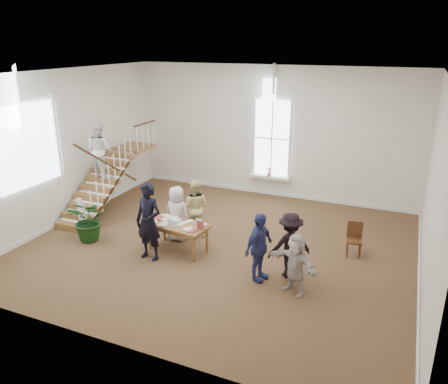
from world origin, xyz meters
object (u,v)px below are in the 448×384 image
at_px(elderly_woman, 177,213).
at_px(woman_cluster_a, 259,247).
at_px(woman_cluster_b, 290,245).
at_px(floor_plant, 90,220).
at_px(woman_cluster_c, 295,264).
at_px(library_table, 177,227).
at_px(person_yellow, 195,207).
at_px(police_officer, 149,222).
at_px(side_chair, 354,237).

height_order(elderly_woman, woman_cluster_a, woman_cluster_a).
height_order(woman_cluster_b, floor_plant, woman_cluster_b).
height_order(elderly_woman, floor_plant, elderly_woman).
xyz_separation_m(woman_cluster_b, floor_plant, (-5.53, -0.29, -0.19)).
height_order(elderly_woman, woman_cluster_c, elderly_woman).
relative_size(library_table, elderly_woman, 1.10).
bearing_deg(library_table, woman_cluster_c, -5.62).
distance_m(person_yellow, woman_cluster_c, 3.85).
bearing_deg(person_yellow, police_officer, 67.49).
height_order(woman_cluster_a, floor_plant, woman_cluster_a).
bearing_deg(elderly_woman, woman_cluster_a, 160.57).
xyz_separation_m(woman_cluster_c, side_chair, (0.95, 2.37, -0.21)).
xyz_separation_m(elderly_woman, side_chair, (4.61, 1.00, -0.29)).
distance_m(elderly_woman, woman_cluster_b, 3.44).
height_order(person_yellow, woman_cluster_c, person_yellow).
bearing_deg(woman_cluster_a, person_yellow, 71.82).
bearing_deg(woman_cluster_c, side_chair, 95.30).
relative_size(police_officer, woman_cluster_c, 1.44).
height_order(library_table, woman_cluster_b, woman_cluster_b).
distance_m(floor_plant, side_chair, 7.08).
relative_size(elderly_woman, woman_cluster_b, 0.98).
bearing_deg(person_yellow, woman_cluster_b, 148.69).
bearing_deg(police_officer, woman_cluster_a, 7.61).
bearing_deg(side_chair, woman_cluster_c, -121.48).
distance_m(person_yellow, floor_plant, 2.90).
distance_m(library_table, side_chair, 4.58).
bearing_deg(side_chair, police_officer, -164.13).
distance_m(elderly_woman, woman_cluster_c, 3.91).
height_order(woman_cluster_c, floor_plant, woman_cluster_c).
bearing_deg(woman_cluster_b, side_chair, -162.03).
xyz_separation_m(elderly_woman, woman_cluster_c, (3.66, -1.37, -0.07)).
xyz_separation_m(elderly_woman, person_yellow, (0.30, 0.50, 0.05)).
height_order(woman_cluster_a, woman_cluster_c, woman_cluster_a).
relative_size(woman_cluster_a, side_chair, 1.85).
distance_m(elderly_woman, floor_plant, 2.40).
bearing_deg(woman_cluster_a, library_table, 92.59).
bearing_deg(floor_plant, woman_cluster_b, 3.03).
bearing_deg(library_table, floor_plant, -162.92).
bearing_deg(library_table, woman_cluster_b, 5.07).
bearing_deg(elderly_woman, woman_cluster_c, 163.00).
bearing_deg(woman_cluster_c, elderly_woman, -173.33).
xyz_separation_m(police_officer, woman_cluster_c, (3.76, -0.12, -0.31)).
bearing_deg(police_officer, woman_cluster_c, 4.17).
bearing_deg(person_yellow, woman_cluster_a, 136.27).
height_order(woman_cluster_a, woman_cluster_b, woman_cluster_a).
relative_size(floor_plant, side_chair, 1.35).
height_order(library_table, elderly_woman, elderly_woman).
distance_m(police_officer, floor_plant, 2.12).
xyz_separation_m(police_officer, woman_cluster_b, (3.46, 0.53, -0.21)).
bearing_deg(person_yellow, elderly_woman, 49.40).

